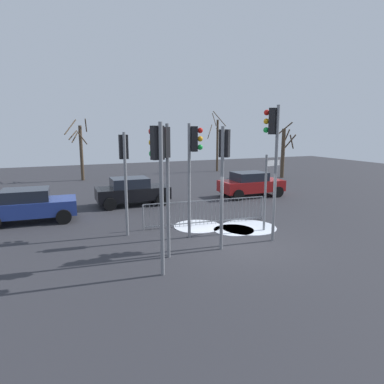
% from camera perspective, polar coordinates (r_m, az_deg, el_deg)
% --- Properties ---
extents(ground_plane, '(60.00, 60.00, 0.00)m').
position_cam_1_polar(ground_plane, '(12.37, 8.01, -8.70)').
color(ground_plane, '#2D2D33').
extents(traffic_light_rear_right, '(0.50, 0.43, 4.20)m').
position_cam_1_polar(traffic_light_rear_right, '(10.36, -4.60, 5.08)').
color(traffic_light_rear_right, slate).
rests_on(traffic_light_rear_right, ground).
extents(traffic_light_rear_left, '(0.57, 0.34, 4.23)m').
position_cam_1_polar(traffic_light_rear_left, '(12.51, 0.18, 6.16)').
color(traffic_light_rear_left, slate).
rests_on(traffic_light_rear_left, ground).
extents(traffic_light_foreground_right, '(0.43, 0.50, 4.84)m').
position_cam_1_polar(traffic_light_foreground_right, '(12.46, 13.30, 7.91)').
color(traffic_light_foreground_right, slate).
rests_on(traffic_light_foreground_right, ground).
extents(traffic_light_foreground_left, '(0.47, 0.46, 4.12)m').
position_cam_1_polar(traffic_light_foreground_left, '(11.37, 5.33, 5.28)').
color(traffic_light_foreground_left, slate).
rests_on(traffic_light_foreground_left, ground).
extents(traffic_light_mid_right, '(0.37, 0.56, 4.23)m').
position_cam_1_polar(traffic_light_mid_right, '(9.27, -5.66, 4.56)').
color(traffic_light_mid_right, slate).
rests_on(traffic_light_mid_right, ground).
extents(traffic_light_mid_left, '(0.32, 0.57, 3.92)m').
position_cam_1_polar(traffic_light_mid_left, '(13.12, -11.21, 5.19)').
color(traffic_light_mid_left, slate).
rests_on(traffic_light_mid_left, ground).
extents(direction_sign_post, '(0.78, 0.21, 3.05)m').
position_cam_1_polar(direction_sign_post, '(13.89, 12.27, 0.58)').
color(direction_sign_post, slate).
rests_on(direction_sign_post, ground).
extents(pedestrian_guard_railing, '(5.42, 0.51, 1.07)m').
position_cam_1_polar(pedestrian_guard_railing, '(14.61, 2.32, -3.33)').
color(pedestrian_guard_railing, slate).
rests_on(pedestrian_guard_railing, ground).
extents(car_red_mid, '(3.83, 1.99, 1.47)m').
position_cam_1_polar(car_red_mid, '(20.92, 9.72, 1.37)').
color(car_red_mid, maroon).
rests_on(car_red_mid, ground).
extents(car_blue_near, '(3.88, 2.09, 1.47)m').
position_cam_1_polar(car_blue_near, '(16.54, -25.41, -1.95)').
color(car_blue_near, navy).
rests_on(car_blue_near, ground).
extents(car_black_far, '(3.83, 1.99, 1.47)m').
position_cam_1_polar(car_black_far, '(18.57, -9.94, 0.20)').
color(car_black_far, black).
rests_on(car_black_far, ground).
extents(bare_tree_left, '(1.77, 1.75, 4.77)m').
position_cam_1_polar(bare_tree_left, '(28.22, -18.02, 6.70)').
color(bare_tree_left, '#473828').
rests_on(bare_tree_left, ground).
extents(bare_tree_centre, '(1.15, 1.90, 4.57)m').
position_cam_1_polar(bare_tree_centre, '(29.39, 14.99, 6.62)').
color(bare_tree_centre, '#473828').
rests_on(bare_tree_centre, ground).
extents(bare_tree_right, '(1.80, 1.84, 5.57)m').
position_cam_1_polar(bare_tree_right, '(32.66, 4.20, 8.12)').
color(bare_tree_right, '#473828').
rests_on(bare_tree_right, ground).
extents(snow_patch_kerb, '(2.00, 2.00, 0.01)m').
position_cam_1_polar(snow_patch_kerb, '(14.47, 0.92, -5.69)').
color(snow_patch_kerb, white).
rests_on(snow_patch_kerb, ground).
extents(snow_patch_island, '(1.63, 1.63, 0.01)m').
position_cam_1_polar(snow_patch_island, '(14.05, 6.95, -6.28)').
color(snow_patch_island, silver).
rests_on(snow_patch_island, ground).
extents(snow_patch_verge, '(2.30, 2.30, 0.01)m').
position_cam_1_polar(snow_patch_verge, '(14.52, 9.36, -5.78)').
color(snow_patch_verge, silver).
rests_on(snow_patch_verge, ground).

